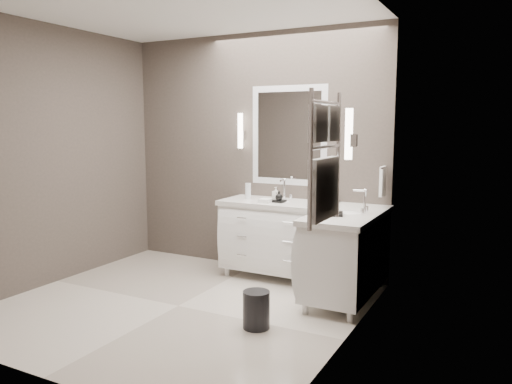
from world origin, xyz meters
The scene contains 21 objects.
floor centered at (0.00, 0.00, -0.01)m, with size 3.20×3.00×0.01m, color beige.
ceiling centered at (0.00, 0.00, 2.71)m, with size 3.20×3.00×0.01m, color white.
wall_back centered at (0.00, 1.50, 1.35)m, with size 3.20×0.01×2.70m, color #453D37.
wall_front centered at (0.00, -1.50, 1.35)m, with size 3.20×0.01×2.70m, color #453D37.
wall_left centered at (-1.60, 0.00, 1.35)m, with size 0.01×3.00×2.70m, color #453D37.
wall_right centered at (1.60, 0.00, 1.35)m, with size 0.01×3.00×2.70m, color #453D37.
vanity_back centered at (0.45, 1.23, 0.49)m, with size 1.24×0.59×0.97m.
vanity_right centered at (1.33, 0.90, 0.49)m, with size 0.59×1.24×0.97m.
mirror_back centered at (0.45, 1.49, 1.55)m, with size 0.90×0.02×1.10m.
mirror_right centered at (1.59, 0.80, 1.55)m, with size 0.02×0.90×1.10m.
sconce_back centered at (-0.13, 1.43, 1.59)m, with size 0.06×0.06×0.40m.
sconce_right centered at (1.53, 0.22, 1.59)m, with size 0.06×0.06×0.40m.
towel_bar_corner centered at (1.54, 1.36, 1.12)m, with size 0.03×0.22×0.30m.
towel_ladder centered at (1.55, -0.40, 1.39)m, with size 0.06×0.58×0.90m.
waste_bin centered at (0.88, -0.11, 0.16)m, with size 0.22×0.22×0.31m, color black.
amenity_tray_back centered at (0.47, 1.16, 0.86)m, with size 0.16×0.12×0.02m, color black.
amenity_tray_right centered at (1.27, 0.71, 0.86)m, with size 0.13×0.18×0.03m, color black.
water_bottle centered at (0.09, 1.21, 0.94)m, with size 0.06×0.06×0.18m, color silver.
soap_bottle_a centered at (0.44, 1.18, 0.94)m, with size 0.06×0.06×0.14m, color white.
soap_bottle_b centered at (0.50, 1.13, 0.92)m, with size 0.08×0.08×0.10m, color black.
soap_bottle_c centered at (1.27, 0.71, 0.97)m, with size 0.07×0.07×0.18m, color white.
Camera 1 is at (2.70, -3.61, 1.68)m, focal length 35.00 mm.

